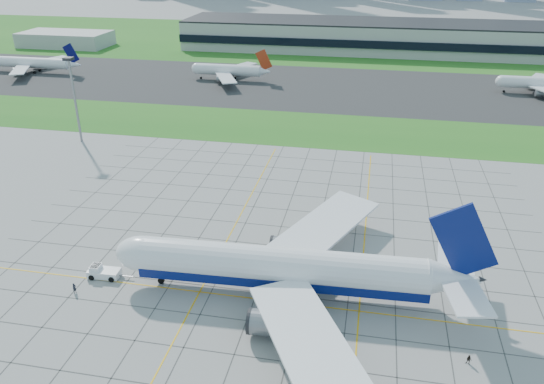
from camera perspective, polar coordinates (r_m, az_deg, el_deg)
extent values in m
plane|color=gray|center=(95.56, -1.60, -10.68)|extent=(1400.00, 1400.00, 0.00)
cube|color=#22671D|center=(175.31, 4.85, 6.73)|extent=(700.00, 35.00, 0.04)
cube|color=#383838|center=(227.83, 6.50, 11.11)|extent=(700.00, 75.00, 0.04)
cube|color=#22671D|center=(335.28, 8.28, 15.68)|extent=(700.00, 145.00, 0.04)
cube|color=#474744|center=(121.27, -23.29, -4.47)|extent=(0.18, 130.00, 0.02)
cube|color=#474744|center=(117.14, -20.02, -4.95)|extent=(0.18, 130.00, 0.02)
cube|color=#474744|center=(113.44, -16.52, -5.45)|extent=(0.18, 130.00, 0.02)
cube|color=#474744|center=(110.19, -12.78, -5.96)|extent=(0.18, 130.00, 0.02)
cube|color=#474744|center=(107.44, -8.84, -6.47)|extent=(0.18, 130.00, 0.02)
cube|color=#474744|center=(105.23, -4.70, -6.98)|extent=(0.18, 130.00, 0.02)
cube|color=#474744|center=(103.59, -0.39, -7.46)|extent=(0.18, 130.00, 0.02)
cube|color=#474744|center=(102.55, 4.04, -7.91)|extent=(0.18, 130.00, 0.02)
cube|color=#474744|center=(102.13, 8.54, -8.32)|extent=(0.18, 130.00, 0.02)
cube|color=#474744|center=(102.33, 13.05, -8.68)|extent=(0.18, 130.00, 0.02)
cube|color=#474744|center=(103.16, 17.54, -8.99)|extent=(0.18, 130.00, 0.02)
cube|color=#474744|center=(104.59, 21.93, -9.23)|extent=(0.18, 130.00, 0.02)
cube|color=#474744|center=(106.60, 26.18, -9.42)|extent=(0.18, 130.00, 0.02)
cube|color=#474744|center=(83.58, -4.10, -17.04)|extent=(110.00, 0.18, 0.02)
cube|color=#474744|center=(89.41, -2.75, -13.64)|extent=(110.00, 0.18, 0.02)
cube|color=#474744|center=(95.55, -1.60, -10.67)|extent=(110.00, 0.18, 0.02)
cube|color=#474744|center=(101.96, -0.62, -8.06)|extent=(110.00, 0.18, 0.02)
cube|color=#474744|center=(108.57, 0.24, -5.76)|extent=(110.00, 0.18, 0.02)
cube|color=#474744|center=(115.36, 0.99, -3.73)|extent=(110.00, 0.18, 0.02)
cube|color=#474744|center=(122.29, 1.66, -1.92)|extent=(110.00, 0.18, 0.02)
cube|color=#474744|center=(129.35, 2.25, -0.31)|extent=(110.00, 0.18, 0.02)
cube|color=#474744|center=(136.51, 2.78, 1.13)|extent=(110.00, 0.18, 0.02)
cube|color=#474744|center=(143.76, 3.26, 2.43)|extent=(110.00, 0.18, 0.02)
cube|color=#474744|center=(151.09, 3.69, 3.60)|extent=(110.00, 0.18, 0.02)
cube|color=#F0B10C|center=(93.99, -1.87, -11.38)|extent=(120.00, 0.25, 0.03)
cube|color=#F0B10C|center=(113.92, -4.34, -4.21)|extent=(0.25, 100.00, 0.03)
cube|color=#F0B10C|center=(110.58, 9.88, -5.55)|extent=(0.25, 100.00, 0.03)
cube|color=#B7B7B2|center=(309.76, 15.74, 15.62)|extent=(260.00, 42.00, 15.00)
cube|color=black|center=(288.70, 15.97, 14.81)|extent=(260.00, 1.00, 4.00)
cube|color=black|center=(308.61, 15.92, 17.06)|extent=(260.00, 42.00, 0.80)
cube|color=#B7B7B2|center=(339.81, -21.30, 15.08)|extent=(50.00, 25.00, 8.00)
cylinder|color=gray|center=(170.84, -20.40, 9.09)|extent=(0.70, 0.70, 25.00)
cube|color=black|center=(168.01, -21.07, 13.23)|extent=(2.50, 2.50, 0.80)
cylinder|color=white|center=(91.48, 1.03, -7.93)|extent=(49.55, 8.43, 6.43)
cube|color=#09155A|center=(92.63, 1.02, -8.98)|extent=(49.53, 8.00, 1.72)
ellipsoid|color=white|center=(97.33, -13.61, -6.48)|extent=(10.55, 6.85, 6.43)
cube|color=black|center=(97.92, -14.93, -6.07)|extent=(2.50, 3.52, 0.64)
cone|color=white|center=(92.60, 18.94, -8.83)|extent=(8.82, 6.45, 6.11)
cube|color=#09155A|center=(89.02, 19.94, -5.00)|extent=(11.70, 1.01, 13.69)
cube|color=white|center=(106.20, 5.74, -3.60)|extent=(20.91, 31.38, 1.04)
cube|color=white|center=(78.06, 4.10, -15.87)|extent=(22.75, 31.02, 1.04)
cylinder|color=slate|center=(102.63, 1.88, -5.99)|extent=(7.13, 4.35, 4.07)
cylinder|color=slate|center=(84.44, -0.07, -13.94)|extent=(7.13, 4.35, 4.07)
cylinder|color=gray|center=(98.90, -11.87, -8.91)|extent=(0.40, 0.40, 2.79)
cylinder|color=black|center=(99.35, -11.83, -9.30)|extent=(1.20, 0.58, 1.18)
cylinder|color=black|center=(96.88, 4.47, -9.68)|extent=(1.45, 1.34, 1.39)
cylinder|color=black|center=(91.37, 4.11, -12.15)|extent=(1.45, 1.34, 1.39)
cube|color=white|center=(103.52, -17.59, -8.30)|extent=(5.87, 2.92, 1.35)
cube|color=white|center=(103.65, -18.44, -7.75)|extent=(1.82, 2.18, 1.06)
cube|color=black|center=(103.55, -18.45, -7.66)|extent=(1.62, 1.98, 0.67)
cube|color=gray|center=(102.02, -15.46, -8.72)|extent=(2.89, 0.29, 0.17)
cylinder|color=black|center=(105.42, -18.24, -7.95)|extent=(1.08, 0.52, 1.06)
cylinder|color=black|center=(103.61, -18.83, -8.69)|extent=(1.08, 0.52, 1.06)
cylinder|color=black|center=(103.84, -16.32, -8.21)|extent=(1.08, 0.52, 1.06)
cylinder|color=black|center=(102.00, -16.88, -8.97)|extent=(1.08, 0.52, 1.06)
imported|color=black|center=(100.93, -20.48, -9.67)|extent=(0.69, 0.83, 1.95)
imported|color=black|center=(86.39, 20.42, -16.57)|extent=(0.95, 0.86, 1.60)
cylinder|color=white|center=(276.85, -24.67, 12.54)|extent=(39.93, 4.80, 4.80)
cube|color=#07074A|center=(263.85, -20.81, 13.76)|extent=(7.46, 0.40, 9.15)
cube|color=white|center=(284.33, -22.94, 12.97)|extent=(13.89, 20.66, 0.40)
cube|color=white|center=(266.67, -25.46, 11.79)|extent=(13.89, 20.66, 0.40)
cylinder|color=black|center=(277.51, -23.69, 11.89)|extent=(1.00, 1.00, 1.00)
cylinder|color=black|center=(273.98, -24.19, 11.64)|extent=(1.00, 1.00, 1.00)
cylinder|color=white|center=(238.71, -4.73, 12.96)|extent=(28.70, 4.80, 4.80)
cube|color=#A42D12|center=(233.91, -0.89, 14.03)|extent=(7.46, 0.40, 9.15)
cube|color=white|center=(248.73, -3.58, 13.32)|extent=(13.89, 20.66, 0.40)
cube|color=white|center=(228.05, -4.98, 12.14)|extent=(13.89, 20.66, 0.40)
cylinder|color=black|center=(241.05, -3.99, 12.13)|extent=(1.00, 1.00, 1.00)
cylinder|color=black|center=(236.93, -4.27, 11.88)|extent=(1.00, 1.00, 1.00)
cylinder|color=white|center=(240.54, 26.88, 10.42)|extent=(29.17, 4.80, 4.80)
cube|color=white|center=(251.59, 26.71, 10.84)|extent=(13.89, 20.66, 0.40)
cylinder|color=black|center=(244.16, 27.13, 9.58)|extent=(1.00, 1.00, 1.00)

